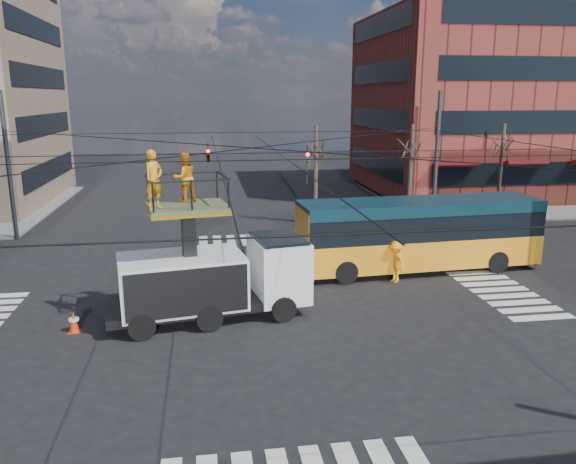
# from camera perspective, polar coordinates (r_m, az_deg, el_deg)

# --- Properties ---
(ground) EXTENTS (120.00, 120.00, 0.00)m
(ground) POSITION_cam_1_polar(r_m,az_deg,el_deg) (21.23, -3.38, -7.55)
(ground) COLOR black
(ground) RESTS_ON ground
(sidewalk_ne) EXTENTS (18.00, 18.00, 0.12)m
(sidewalk_ne) POSITION_cam_1_polar(r_m,az_deg,el_deg) (47.25, 20.34, 3.52)
(sidewalk_ne) COLOR slate
(sidewalk_ne) RESTS_ON ground
(crosswalks) EXTENTS (22.40, 22.40, 0.02)m
(crosswalks) POSITION_cam_1_polar(r_m,az_deg,el_deg) (21.23, -3.39, -7.52)
(crosswalks) COLOR silver
(crosswalks) RESTS_ON ground
(building_ne) EXTENTS (20.06, 16.06, 14.00)m
(building_ne) POSITION_cam_1_polar(r_m,az_deg,el_deg) (49.72, 20.35, 12.04)
(building_ne) COLOR maroon
(building_ne) RESTS_ON ground
(overhead_network) EXTENTS (24.24, 24.24, 8.00)m
(overhead_network) POSITION_cam_1_polar(r_m,az_deg,el_deg) (20.48, -3.86, 4.11)
(overhead_network) COLOR #2D2D30
(overhead_network) RESTS_ON ground
(tree_a) EXTENTS (2.00, 2.00, 6.00)m
(tree_a) POSITION_cam_1_polar(r_m,az_deg,el_deg) (34.04, 2.87, 8.49)
(tree_a) COLOR #382B21
(tree_a) RESTS_ON ground
(tree_b) EXTENTS (2.00, 2.00, 6.00)m
(tree_b) POSITION_cam_1_polar(r_m,az_deg,el_deg) (35.71, 12.46, 8.43)
(tree_b) COLOR #382B21
(tree_b) RESTS_ON ground
(tree_c) EXTENTS (2.00, 2.00, 6.00)m
(tree_c) POSITION_cam_1_polar(r_m,az_deg,el_deg) (38.26, 20.97, 8.19)
(tree_c) COLOR #382B21
(tree_c) RESTS_ON ground
(utility_truck) EXTENTS (7.29, 3.58, 6.01)m
(utility_truck) POSITION_cam_1_polar(r_m,az_deg,el_deg) (19.78, -7.62, -3.18)
(utility_truck) COLOR black
(utility_truck) RESTS_ON ground
(city_bus) EXTENTS (11.00, 3.30, 3.20)m
(city_bus) POSITION_cam_1_polar(r_m,az_deg,el_deg) (25.75, 13.16, -0.07)
(city_bus) COLOR orange
(city_bus) RESTS_ON ground
(traffic_cone) EXTENTS (0.36, 0.36, 0.69)m
(traffic_cone) POSITION_cam_1_polar(r_m,az_deg,el_deg) (20.19, -20.92, -8.56)
(traffic_cone) COLOR red
(traffic_cone) RESTS_ON ground
(worker_ground) EXTENTS (0.79, 1.12, 1.76)m
(worker_ground) POSITION_cam_1_polar(r_m,az_deg,el_deg) (20.21, -14.10, -6.41)
(worker_ground) COLOR #FF5A10
(worker_ground) RESTS_ON ground
(flagger) EXTENTS (1.00, 1.29, 1.76)m
(flagger) POSITION_cam_1_polar(r_m,az_deg,el_deg) (24.08, 10.81, -2.98)
(flagger) COLOR orange
(flagger) RESTS_ON ground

